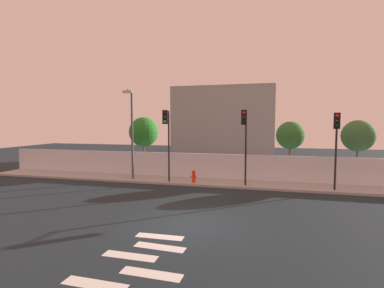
% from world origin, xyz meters
% --- Properties ---
extents(ground_plane, '(80.00, 80.00, 0.00)m').
position_xyz_m(ground_plane, '(0.00, 0.00, 0.00)').
color(ground_plane, '#1B252B').
extents(sidewalk, '(36.00, 2.40, 0.15)m').
position_xyz_m(sidewalk, '(0.00, 8.20, 0.07)').
color(sidewalk, '#9B9B9B').
rests_on(sidewalk, ground).
extents(perimeter_wall, '(36.00, 0.18, 1.80)m').
position_xyz_m(perimeter_wall, '(0.00, 9.49, 1.05)').
color(perimeter_wall, silver).
rests_on(perimeter_wall, sidewalk).
extents(crosswalk_marking, '(3.70, 4.72, 0.01)m').
position_xyz_m(crosswalk_marking, '(-0.34, -3.67, 0.00)').
color(crosswalk_marking, silver).
rests_on(crosswalk_marking, ground).
extents(traffic_light_left, '(0.40, 1.43, 4.90)m').
position_xyz_m(traffic_light_left, '(-3.26, 6.92, 3.72)').
color(traffic_light_left, black).
rests_on(traffic_light_left, sidewalk).
extents(traffic_light_center, '(0.35, 1.55, 4.86)m').
position_xyz_m(traffic_light_center, '(1.90, 6.86, 3.69)').
color(traffic_light_center, black).
rests_on(traffic_light_center, sidewalk).
extents(traffic_light_right, '(0.57, 1.74, 4.64)m').
position_xyz_m(traffic_light_right, '(7.10, 6.74, 3.55)').
color(traffic_light_right, black).
rests_on(traffic_light_right, sidewalk).
extents(street_lamp_curbside, '(0.87, 1.86, 6.28)m').
position_xyz_m(street_lamp_curbside, '(-6.13, 7.50, 3.89)').
color(street_lamp_curbside, '#4C4C51').
rests_on(street_lamp_curbside, sidewalk).
extents(fire_hydrant, '(0.44, 0.26, 0.85)m').
position_xyz_m(fire_hydrant, '(-1.57, 7.57, 0.61)').
color(fire_hydrant, red).
rests_on(fire_hydrant, sidewalk).
extents(roadside_tree_leftmost, '(2.45, 2.45, 4.70)m').
position_xyz_m(roadside_tree_leftmost, '(-6.70, 10.91, 3.47)').
color(roadside_tree_leftmost, brown).
rests_on(roadside_tree_leftmost, ground).
extents(roadside_tree_midleft, '(2.03, 2.03, 4.34)m').
position_xyz_m(roadside_tree_midleft, '(4.91, 10.91, 3.30)').
color(roadside_tree_midleft, brown).
rests_on(roadside_tree_midleft, ground).
extents(roadside_tree_midright, '(2.20, 2.20, 4.43)m').
position_xyz_m(roadside_tree_midright, '(9.39, 10.91, 3.32)').
color(roadside_tree_midright, brown).
rests_on(roadside_tree_midright, ground).
extents(low_building_distant, '(11.71, 6.00, 8.45)m').
position_xyz_m(low_building_distant, '(-1.74, 23.49, 4.22)').
color(low_building_distant, '#949494').
rests_on(low_building_distant, ground).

